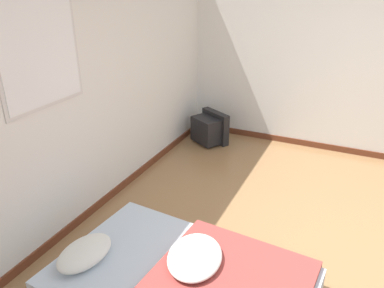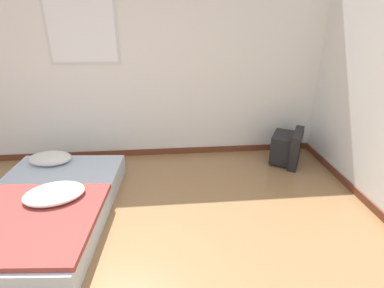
% 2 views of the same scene
% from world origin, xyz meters
% --- Properties ---
extents(wall_back, '(7.90, 0.08, 2.60)m').
position_xyz_m(wall_back, '(-0.01, 2.64, 1.29)').
color(wall_back, white).
rests_on(wall_back, ground_plane).
extents(mattress_bed, '(1.45, 2.08, 0.38)m').
position_xyz_m(mattress_bed, '(-0.72, 1.19, 0.15)').
color(mattress_bed, silver).
rests_on(mattress_bed, ground_plane).
extents(crt_tv, '(0.57, 0.61, 0.48)m').
position_xyz_m(crt_tv, '(2.24, 2.18, 0.23)').
color(crt_tv, black).
rests_on(crt_tv, ground_plane).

